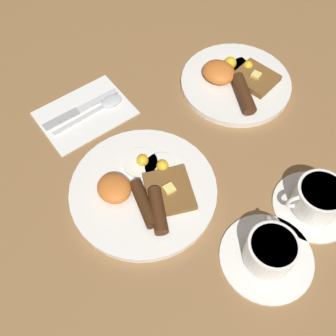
# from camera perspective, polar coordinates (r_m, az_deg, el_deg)

# --- Properties ---
(ground_plane) EXTENTS (3.00, 3.00, 0.00)m
(ground_plane) POSITION_cam_1_polar(r_m,az_deg,el_deg) (0.78, -3.57, -3.50)
(ground_plane) COLOR olive
(breakfast_plate_near) EXTENTS (0.29, 0.29, 0.05)m
(breakfast_plate_near) POSITION_cam_1_polar(r_m,az_deg,el_deg) (0.76, -3.54, -3.19)
(breakfast_plate_near) COLOR white
(breakfast_plate_near) RESTS_ON ground_plane
(breakfast_plate_far) EXTENTS (0.26, 0.26, 0.05)m
(breakfast_plate_far) POSITION_cam_1_polar(r_m,az_deg,el_deg) (0.95, 9.77, 12.40)
(breakfast_plate_far) COLOR white
(breakfast_plate_far) RESTS_ON ground_plane
(teacup_near) EXTENTS (0.17, 0.17, 0.06)m
(teacup_near) POSITION_cam_1_polar(r_m,az_deg,el_deg) (0.72, 14.48, -11.78)
(teacup_near) COLOR white
(teacup_near) RESTS_ON ground_plane
(teacup_far) EXTENTS (0.15, 0.15, 0.07)m
(teacup_far) POSITION_cam_1_polar(r_m,az_deg,el_deg) (0.78, 20.76, -4.34)
(teacup_far) COLOR white
(teacup_far) RESTS_ON ground_plane
(napkin) EXTENTS (0.17, 0.21, 0.01)m
(napkin) POSITION_cam_1_polar(r_m,az_deg,el_deg) (0.91, -11.96, 7.83)
(napkin) COLOR white
(napkin) RESTS_ON ground_plane
(knife) EXTENTS (0.04, 0.19, 0.01)m
(knife) POSITION_cam_1_polar(r_m,az_deg,el_deg) (0.91, -13.05, 8.10)
(knife) COLOR silver
(knife) RESTS_ON napkin
(spoon) EXTENTS (0.04, 0.18, 0.01)m
(spoon) POSITION_cam_1_polar(r_m,az_deg,el_deg) (0.90, -9.16, 9.07)
(spoon) COLOR silver
(spoon) RESTS_ON napkin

